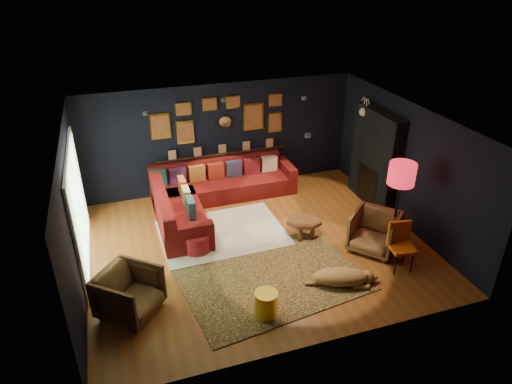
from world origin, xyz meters
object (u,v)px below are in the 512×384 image
object	(u,v)px
armchair_left	(129,291)
floor_lamp	(401,177)
armchair_right	(375,230)
sectional	(207,195)
orange_chair	(400,242)
gold_stool	(266,305)
coffee_table	(304,223)
pouf	(197,242)
dog	(341,274)

from	to	relation	value
armchair_left	floor_lamp	world-z (taller)	floor_lamp
armchair_right	floor_lamp	distance (m)	1.17
sectional	orange_chair	world-z (taller)	orange_chair
sectional	gold_stool	distance (m)	3.76
armchair_right	orange_chair	xyz separation A→B (m)	(0.16, -0.61, 0.10)
coffee_table	pouf	xyz separation A→B (m)	(-2.19, 0.21, -0.11)
armchair_left	orange_chair	distance (m)	4.83
coffee_table	armchair_right	distance (m)	1.39
coffee_table	gold_stool	bearing A→B (deg)	-127.73
armchair_right	floor_lamp	world-z (taller)	floor_lamp
pouf	orange_chair	size ratio (longest dim) A/B	0.61
orange_chair	coffee_table	bearing A→B (deg)	139.55
armchair_left	floor_lamp	size ratio (longest dim) A/B	0.48
coffee_table	orange_chair	size ratio (longest dim) A/B	0.96
coffee_table	armchair_right	size ratio (longest dim) A/B	0.99
pouf	gold_stool	size ratio (longest dim) A/B	1.17
sectional	armchair_left	bearing A→B (deg)	-122.94
floor_lamp	armchair_right	bearing A→B (deg)	172.08
sectional	coffee_table	size ratio (longest dim) A/B	3.93
gold_stool	dog	world-z (taller)	gold_stool
coffee_table	sectional	bearing A→B (deg)	131.66
sectional	armchair_right	world-z (taller)	armchair_right
coffee_table	floor_lamp	world-z (taller)	floor_lamp
gold_stool	armchair_left	bearing A→B (deg)	159.52
armchair_left	dog	size ratio (longest dim) A/B	0.67
armchair_right	orange_chair	size ratio (longest dim) A/B	0.97
sectional	dog	size ratio (longest dim) A/B	2.60
pouf	dog	xyz separation A→B (m)	(2.19, -1.81, 0.01)
floor_lamp	coffee_table	bearing A→B (deg)	149.82
sectional	gold_stool	size ratio (longest dim) A/B	7.28
pouf	armchair_right	size ratio (longest dim) A/B	0.63
armchair_left	floor_lamp	bearing A→B (deg)	-46.39
dog	floor_lamp	bearing A→B (deg)	44.47
sectional	floor_lamp	distance (m)	4.29
orange_chair	dog	bearing A→B (deg)	-164.44
gold_stool	dog	xyz separation A→B (m)	(1.50, 0.33, -0.01)
sectional	floor_lamp	size ratio (longest dim) A/B	1.87
coffee_table	dog	xyz separation A→B (m)	(0.00, -1.61, -0.10)
orange_chair	dog	world-z (taller)	orange_chair
gold_stool	orange_chair	xyz separation A→B (m)	(2.78, 0.51, 0.30)
gold_stool	orange_chair	world-z (taller)	orange_chair
armchair_right	dog	bearing A→B (deg)	-96.55
armchair_left	orange_chair	size ratio (longest dim) A/B	0.97
orange_chair	floor_lamp	world-z (taller)	floor_lamp
pouf	dog	bearing A→B (deg)	-39.63
armchair_left	floor_lamp	xyz separation A→B (m)	(5.05, 0.30, 1.11)
pouf	orange_chair	world-z (taller)	orange_chair
armchair_left	sectional	bearing A→B (deg)	7.27
gold_stool	floor_lamp	xyz separation A→B (m)	(3.00, 1.07, 1.31)
coffee_table	dog	distance (m)	1.61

